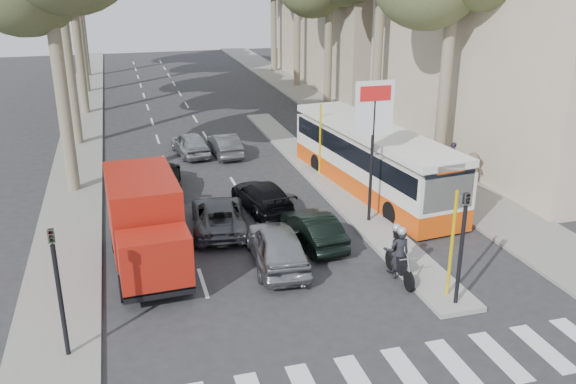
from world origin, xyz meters
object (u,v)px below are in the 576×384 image
red_truck (145,222)px  motorcycle (397,253)px  silver_hatchback (277,245)px  city_bus (372,158)px  dark_hatchback (313,229)px

red_truck → motorcycle: red_truck is taller
silver_hatchback → city_bus: size_ratio=0.37×
silver_hatchback → city_bus: (5.90, 5.86, 0.83)m
red_truck → city_bus: bearing=22.5°
red_truck → motorcycle: bearing=-23.7°
silver_hatchback → city_bus: 8.36m
silver_hatchback → motorcycle: motorcycle is taller
city_bus → motorcycle: city_bus is taller
motorcycle → red_truck: bearing=161.7°
city_bus → motorcycle: bearing=-113.6°
motorcycle → dark_hatchback: bearing=123.3°
silver_hatchback → city_bus: city_bus is taller
red_truck → city_bus: (10.07, 4.79, -0.05)m
dark_hatchback → motorcycle: size_ratio=1.68×
silver_hatchback → dark_hatchback: silver_hatchback is taller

